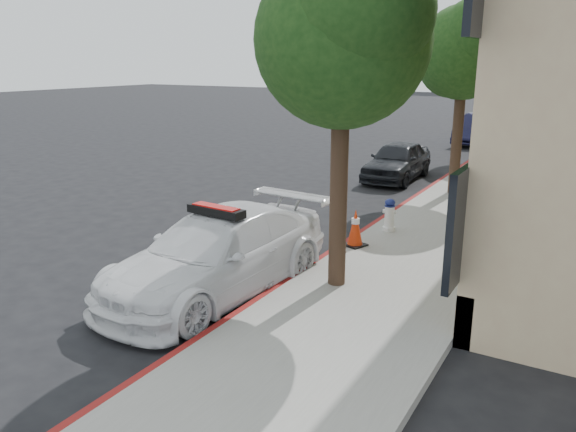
# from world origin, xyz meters

# --- Properties ---
(ground) EXTENTS (120.00, 120.00, 0.00)m
(ground) POSITION_xyz_m (0.00, 0.00, 0.00)
(ground) COLOR black
(ground) RESTS_ON ground
(sidewalk) EXTENTS (3.20, 50.00, 0.15)m
(sidewalk) POSITION_xyz_m (3.60, 10.00, 0.07)
(sidewalk) COLOR gray
(sidewalk) RESTS_ON ground
(curb_strip) EXTENTS (0.12, 50.00, 0.15)m
(curb_strip) POSITION_xyz_m (2.06, 10.00, 0.07)
(curb_strip) COLOR maroon
(curb_strip) RESTS_ON ground
(tree_near) EXTENTS (2.92, 2.82, 5.62)m
(tree_near) POSITION_xyz_m (2.93, -2.01, 4.27)
(tree_near) COLOR black
(tree_near) RESTS_ON sidewalk
(tree_mid) EXTENTS (2.77, 2.64, 5.43)m
(tree_mid) POSITION_xyz_m (2.93, 5.99, 4.16)
(tree_mid) COLOR black
(tree_mid) RESTS_ON sidewalk
(tree_far) EXTENTS (3.10, 3.00, 5.81)m
(tree_far) POSITION_xyz_m (2.93, 13.99, 4.39)
(tree_far) COLOR black
(tree_far) RESTS_ON sidewalk
(police_car) EXTENTS (2.34, 4.98, 1.55)m
(police_car) POSITION_xyz_m (1.10, -3.04, 0.71)
(police_car) COLOR white
(police_car) RESTS_ON ground
(parked_car_mid) EXTENTS (1.63, 3.86, 1.30)m
(parked_car_mid) POSITION_xyz_m (0.58, 7.66, 0.65)
(parked_car_mid) COLOR black
(parked_car_mid) RESTS_ON ground
(parked_car_far) EXTENTS (1.73, 4.40, 1.42)m
(parked_car_far) POSITION_xyz_m (1.20, 17.65, 0.71)
(parked_car_far) COLOR black
(parked_car_far) RESTS_ON ground
(fire_hydrant) EXTENTS (0.32, 0.29, 0.75)m
(fire_hydrant) POSITION_xyz_m (2.59, 1.46, 0.52)
(fire_hydrant) COLOR white
(fire_hydrant) RESTS_ON sidewalk
(traffic_cone) EXTENTS (0.53, 0.53, 0.79)m
(traffic_cone) POSITION_xyz_m (2.35, 0.07, 0.54)
(traffic_cone) COLOR black
(traffic_cone) RESTS_ON sidewalk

